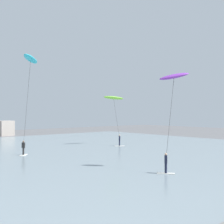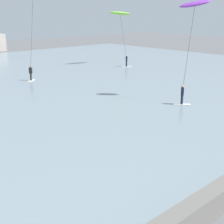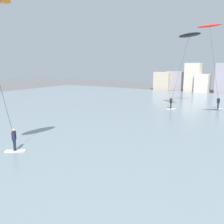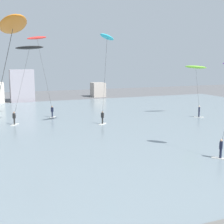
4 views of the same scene
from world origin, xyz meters
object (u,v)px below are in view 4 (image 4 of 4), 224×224
(kitesurfer_lime, at_px, (196,71))
(kitesurfer_black, at_px, (28,53))
(kitesurfer_red, at_px, (39,46))
(kitesurfer_cyan, at_px, (106,48))
(kitesurfer_orange, at_px, (10,38))

(kitesurfer_lime, height_order, kitesurfer_black, kitesurfer_black)
(kitesurfer_red, relative_size, kitesurfer_lime, 1.53)
(kitesurfer_cyan, bearing_deg, kitesurfer_orange, -123.01)
(kitesurfer_black, height_order, kitesurfer_cyan, kitesurfer_cyan)
(kitesurfer_orange, height_order, kitesurfer_lime, kitesurfer_orange)
(kitesurfer_orange, bearing_deg, kitesurfer_cyan, 56.99)
(kitesurfer_black, bearing_deg, kitesurfer_red, 62.88)
(kitesurfer_lime, distance_m, kitesurfer_black, 23.40)
(kitesurfer_orange, xyz_separation_m, kitesurfer_cyan, (12.24, 18.84, 0.38))
(kitesurfer_lime, xyz_separation_m, kitesurfer_cyan, (-14.93, -2.92, 2.94))
(kitesurfer_orange, distance_m, kitesurfer_black, 24.11)
(kitesurfer_lime, distance_m, kitesurfer_cyan, 15.50)
(kitesurfer_red, bearing_deg, kitesurfer_lime, -15.00)
(kitesurfer_red, xyz_separation_m, kitesurfer_black, (-1.89, -3.68, -1.10))
(kitesurfer_black, distance_m, kitesurfer_cyan, 9.65)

